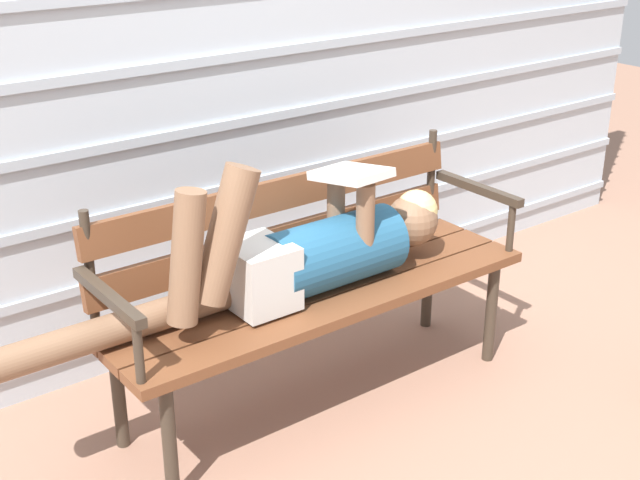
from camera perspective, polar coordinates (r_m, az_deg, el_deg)
ground_plane at (r=3.19m, az=0.98°, el=-10.94°), size 12.00×12.00×0.00m
house_siding at (r=3.34m, az=-7.04°, el=11.68°), size 5.00×0.08×2.28m
park_bench at (r=3.06m, az=-0.76°, el=-2.08°), size 1.58×0.47×0.84m
reclining_person at (r=2.92m, az=-1.25°, el=-0.89°), size 1.65×0.26×0.54m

